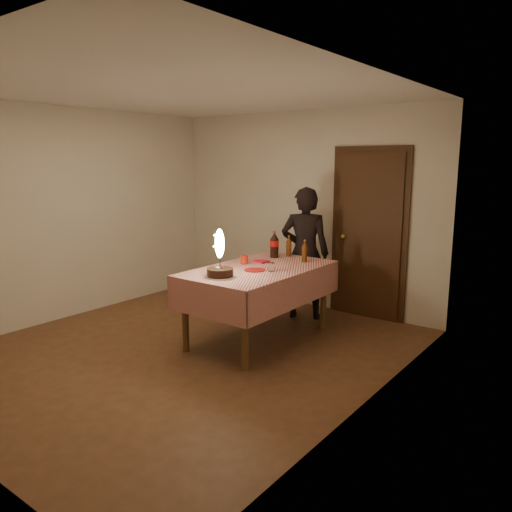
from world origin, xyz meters
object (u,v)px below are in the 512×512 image
at_px(red_plate, 255,270).
at_px(dining_table, 259,277).
at_px(cola_bottle, 274,245).
at_px(red_cup, 244,260).
at_px(amber_bottle_right, 305,252).
at_px(birthday_cake, 220,264).
at_px(amber_bottle_left, 289,247).
at_px(clear_cup, 271,267).
at_px(photographer, 305,253).

bearing_deg(red_plate, dining_table, 108.48).
bearing_deg(cola_bottle, red_cup, -95.58).
xyz_separation_m(cola_bottle, amber_bottle_right, (0.43, -0.01, -0.03)).
xyz_separation_m(birthday_cake, cola_bottle, (-0.14, 1.15, 0.03)).
bearing_deg(amber_bottle_left, red_cup, -101.98).
height_order(amber_bottle_left, amber_bottle_right, same).
bearing_deg(dining_table, amber_bottle_right, 68.22).
relative_size(red_plate, cola_bottle, 0.69).
relative_size(red_cup, cola_bottle, 0.31).
distance_m(cola_bottle, amber_bottle_right, 0.43).
relative_size(birthday_cake, clear_cup, 5.33).
relative_size(dining_table, amber_bottle_left, 6.75).
height_order(clear_cup, photographer, photographer).
bearing_deg(red_cup, cola_bottle, 84.42).
height_order(clear_cup, cola_bottle, cola_bottle).
bearing_deg(amber_bottle_left, cola_bottle, -119.41).
relative_size(birthday_cake, amber_bottle_left, 1.88).
bearing_deg(clear_cup, red_cup, 164.27).
height_order(red_cup, cola_bottle, cola_bottle).
bearing_deg(red_cup, photographer, 76.79).
distance_m(red_plate, photographer, 1.13).
relative_size(cola_bottle, photographer, 0.19).
height_order(red_plate, amber_bottle_left, amber_bottle_left).
distance_m(birthday_cake, cola_bottle, 1.16).
bearing_deg(amber_bottle_left, amber_bottle_right, -28.09).
xyz_separation_m(red_cup, amber_bottle_left, (0.14, 0.68, 0.07)).
distance_m(birthday_cake, amber_bottle_left, 1.31).
height_order(dining_table, red_cup, red_cup).
xyz_separation_m(dining_table, amber_bottle_right, (0.23, 0.57, 0.23)).
relative_size(clear_cup, amber_bottle_right, 0.35).
xyz_separation_m(red_plate, red_cup, (-0.29, 0.19, 0.05)).
relative_size(dining_table, amber_bottle_right, 6.75).
bearing_deg(red_cup, amber_bottle_right, 46.57).
relative_size(dining_table, birthday_cake, 3.58).
bearing_deg(red_cup, amber_bottle_left, 78.02).
relative_size(red_plate, amber_bottle_left, 0.86).
bearing_deg(amber_bottle_right, dining_table, -111.78).
relative_size(amber_bottle_left, amber_bottle_right, 1.00).
bearing_deg(red_plate, clear_cup, 20.32).
relative_size(red_plate, photographer, 0.13).
bearing_deg(clear_cup, amber_bottle_left, 111.36).
xyz_separation_m(dining_table, cola_bottle, (-0.20, 0.58, 0.26)).
distance_m(dining_table, red_cup, 0.30).
bearing_deg(cola_bottle, birthday_cake, -82.84).
bearing_deg(photographer, red_plate, -86.21).
bearing_deg(birthday_cake, photographer, 89.08).
relative_size(dining_table, red_plate, 7.82).
height_order(red_plate, red_cup, red_cup).
height_order(red_plate, amber_bottle_right, amber_bottle_right).
distance_m(clear_cup, cola_bottle, 0.77).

